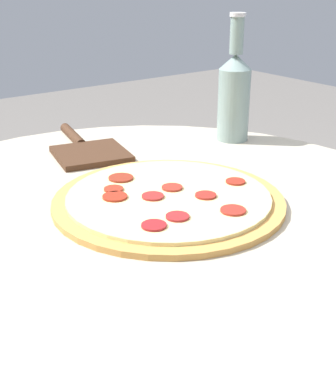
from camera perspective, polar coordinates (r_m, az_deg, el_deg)
table at (r=0.92m, az=-2.42°, el=-10.52°), size 1.01×1.01×0.71m
pizza at (r=0.87m, az=-0.01°, el=-0.75°), size 0.38×0.38×0.02m
beer_bottle at (r=1.19m, az=7.06°, el=10.41°), size 0.07×0.07×0.27m
pizza_paddle at (r=1.13m, az=-8.69°, el=4.51°), size 0.30×0.17×0.02m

